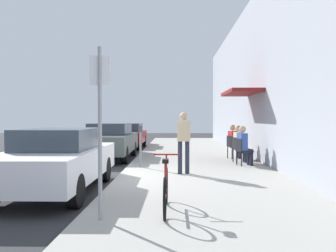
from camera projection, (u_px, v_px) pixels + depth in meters
ground_plane at (118, 180)px, 9.48m from camera, size 60.00×60.00×0.00m
sidewalk_slab at (197, 167)px, 11.44m from camera, size 4.50×32.00×0.12m
building_facade at (272, 72)px, 11.33m from camera, size 1.40×32.00×6.33m
parked_car_0 at (57, 159)px, 7.86m from camera, size 1.80×4.40×1.42m
parked_car_1 at (110, 141)px, 14.20m from camera, size 1.80×4.40×1.45m
parked_car_2 at (128, 135)px, 19.55m from camera, size 1.80×4.40×1.37m
parking_meter at (140, 143)px, 11.00m from camera, size 0.12×0.10×1.32m
street_sign at (100, 119)px, 5.27m from camera, size 0.32×0.06×2.60m
bicycle_0 at (166, 190)px, 5.77m from camera, size 0.46×1.71×0.90m
cafe_chair_0 at (242, 150)px, 11.39m from camera, size 0.52×0.52×0.87m
seated_patron_0 at (244, 144)px, 11.40m from camera, size 0.49×0.43×1.29m
cafe_chair_1 at (238, 148)px, 12.19m from camera, size 0.50×0.50×0.87m
seated_patron_1 at (240, 142)px, 12.19m from camera, size 0.47×0.41×1.29m
cafe_chair_2 at (232, 145)px, 13.34m from camera, size 0.55×0.55×0.87m
seated_patron_2 at (234, 140)px, 13.36m from camera, size 0.50×0.46×1.29m
pedestrian_standing at (184, 138)px, 9.69m from camera, size 0.36×0.22×1.70m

